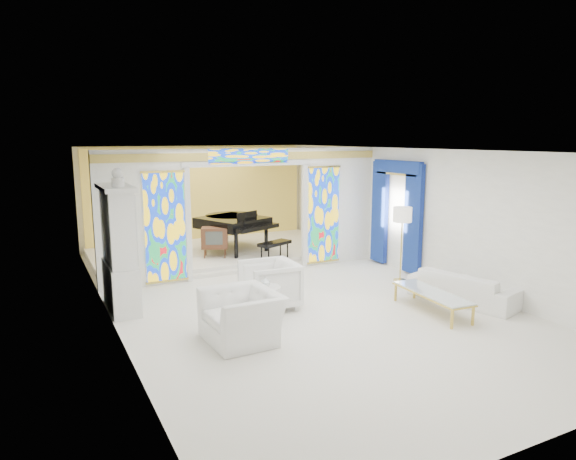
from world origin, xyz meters
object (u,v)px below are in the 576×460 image
armchair_right (269,285)px  grand_piano (234,222)px  tv_console (215,238)px  coffee_table (432,294)px  china_cabinet (119,250)px  sofa (464,287)px  armchair_left (242,316)px

armchair_right → grand_piano: 4.62m
tv_console → coffee_table: bearing=-43.1°
coffee_table → tv_console: size_ratio=2.31×
armchair_right → tv_console: (0.23, 3.85, 0.22)m
china_cabinet → grand_piano: size_ratio=0.85×
coffee_table → grand_piano: 6.34m
sofa → grand_piano: size_ratio=0.67×
armchair_right → tv_console: tv_console is taller
armchair_left → armchair_right: size_ratio=1.23×
armchair_left → sofa: size_ratio=0.59×
china_cabinet → tv_console: bearing=43.5°
grand_piano → armchair_left: bearing=-132.4°
sofa → grand_piano: bearing=8.2°
china_cabinet → armchair_left: (1.47, -2.48, -0.76)m
china_cabinet → sofa: size_ratio=1.28×
sofa → armchair_left: bearing=72.3°
china_cabinet → coffee_table: (5.16, -2.84, -0.80)m
china_cabinet → tv_console: size_ratio=3.43×
armchair_right → grand_piano: bearing=170.4°
tv_console → sofa: bearing=-33.9°
china_cabinet → armchair_right: bearing=-25.3°
sofa → grand_piano: grand_piano is taller
armchair_left → coffee_table: size_ratio=0.68×
armchair_left → tv_console: bearing=163.2°
armchair_left → china_cabinet: bearing=-151.8°
armchair_left → grand_piano: size_ratio=0.39×
china_cabinet → coffee_table: 5.94m
sofa → grand_piano: 6.51m
china_cabinet → grand_piano: bearing=42.6°
armchair_right → coffee_table: bearing=61.0°
armchair_left → sofa: bearing=85.4°
armchair_right → sofa: bearing=71.2°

